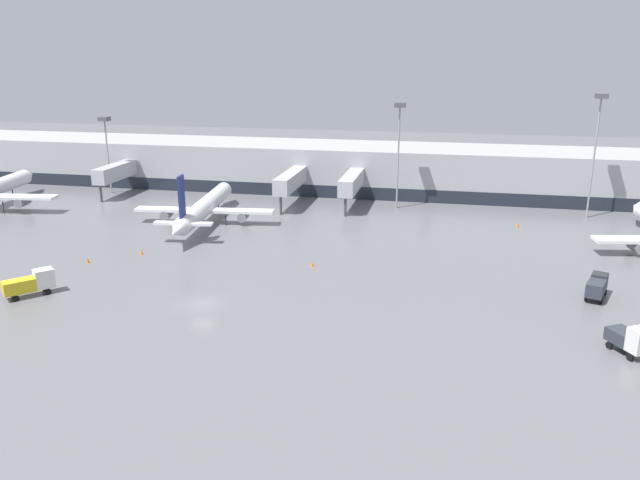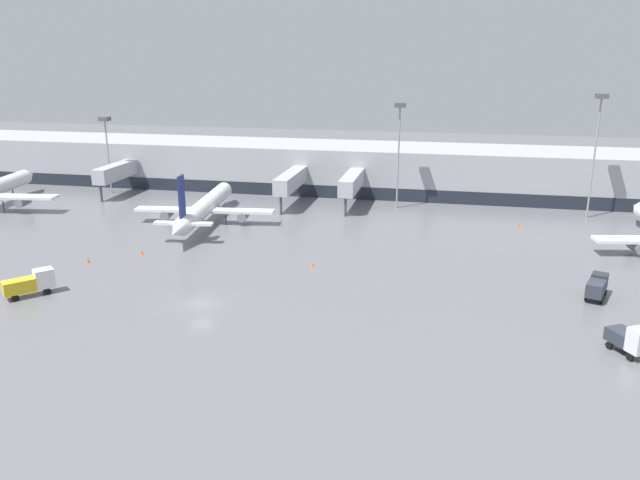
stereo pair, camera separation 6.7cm
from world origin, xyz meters
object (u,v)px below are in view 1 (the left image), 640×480
service_truck_2 (597,286)px  apron_light_mast_0 (399,126)px  traffic_cone_3 (518,225)px  apron_light_mast_3 (598,122)px  service_truck_0 (631,339)px  traffic_cone_0 (141,252)px  service_truck_1 (31,283)px  apron_light_mast_5 (106,132)px  traffic_cone_1 (312,264)px  traffic_cone_4 (88,260)px  parked_jet_2 (204,207)px

service_truck_2 → apron_light_mast_0: 47.77m
traffic_cone_3 → apron_light_mast_3: (11.79, 8.64, 15.43)m
service_truck_0 → traffic_cone_0: (-57.88, 17.92, -1.24)m
service_truck_1 → traffic_cone_0: (4.98, 16.56, -1.26)m
service_truck_0 → traffic_cone_0: service_truck_0 is taller
apron_light_mast_3 → apron_light_mast_5: 88.15m
service_truck_2 → traffic_cone_1: size_ratio=8.28×
service_truck_0 → traffic_cone_4: bearing=-132.7°
service_truck_0 → traffic_cone_4: size_ratio=6.34×
traffic_cone_1 → apron_light_mast_5: bearing=144.2°
parked_jet_2 → service_truck_1: size_ratio=6.25×
service_truck_1 → traffic_cone_3: 70.49m
traffic_cone_4 → apron_light_mast_0: size_ratio=0.04×
service_truck_1 → traffic_cone_1: (28.98, 16.50, -1.26)m
service_truck_2 → apron_light_mast_0: apron_light_mast_0 is taller
apron_light_mast_3 → traffic_cone_4: bearing=-150.8°
parked_jet_2 → traffic_cone_4: bearing=154.0°
traffic_cone_0 → apron_light_mast_5: bearing=125.0°
traffic_cone_3 → traffic_cone_0: bearing=-154.2°
service_truck_2 → apron_light_mast_3: 40.86m
service_truck_2 → traffic_cone_4: (-62.96, -0.70, -1.13)m
apron_light_mast_0 → parked_jet_2: bearing=-149.9°
traffic_cone_0 → traffic_cone_3: bearing=25.8°
service_truck_1 → traffic_cone_1: bearing=-19.0°
traffic_cone_4 → service_truck_0: bearing=-11.8°
traffic_cone_1 → apron_light_mast_5: apron_light_mast_5 is taller
traffic_cone_0 → parked_jet_2: bearing=81.8°
traffic_cone_3 → apron_light_mast_5: (-76.27, 9.73, 11.59)m
service_truck_2 → traffic_cone_3: (-5.86, 29.16, -1.08)m
parked_jet_2 → traffic_cone_4: (-7.66, -21.62, -2.34)m
service_truck_0 → traffic_cone_3: bearing=157.1°
parked_jet_2 → service_truck_2: 59.13m
service_truck_1 → traffic_cone_4: size_ratio=7.39×
parked_jet_2 → traffic_cone_0: parked_jet_2 is taller
traffic_cone_0 → traffic_cone_4: bearing=-137.9°
service_truck_0 → traffic_cone_4: 64.49m
service_truck_1 → service_truck_2: bearing=-37.4°
service_truck_0 → apron_light_mast_5: size_ratio=0.30×
traffic_cone_1 → apron_light_mast_0: 37.65m
apron_light_mast_0 → apron_light_mast_5: bearing=179.1°
traffic_cone_3 → service_truck_1: bearing=-143.7°
apron_light_mast_0 → traffic_cone_0: bearing=-133.2°
traffic_cone_3 → service_truck_2: bearing=-78.6°
service_truck_2 → apron_light_mast_5: bearing=84.5°
parked_jet_2 → traffic_cone_1: parked_jet_2 is taller
traffic_cone_1 → parked_jet_2: bearing=141.9°
service_truck_0 → service_truck_1: 62.87m
service_truck_2 → apron_light_mast_3: size_ratio=0.25×
traffic_cone_1 → service_truck_0: bearing=-27.8°
traffic_cone_3 → traffic_cone_1: bearing=-137.9°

